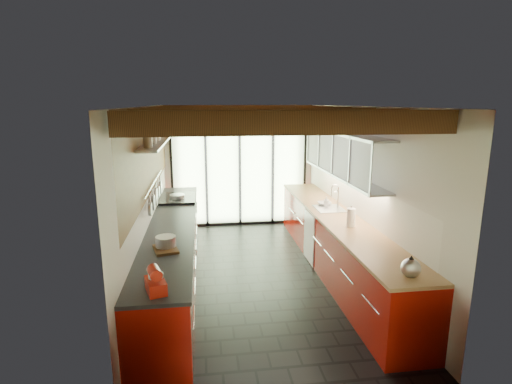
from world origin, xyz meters
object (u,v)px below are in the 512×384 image
stand_mixer (156,281)px  kettle (411,267)px  paper_towel (351,218)px  bowl (324,204)px  soap_bottle (326,202)px

stand_mixer → kettle: (2.54, -0.01, 0.00)m
paper_towel → bowl: 1.24m
paper_towel → soap_bottle: (0.00, 1.14, -0.05)m
stand_mixer → bowl: size_ratio=1.36×
kettle → soap_bottle: bearing=90.0°
kettle → soap_bottle: (-0.00, 2.81, -0.02)m
paper_towel → kettle: bearing=-90.0°
stand_mixer → kettle: bearing=-0.2°
kettle → paper_towel: bearing=90.0°
bowl → stand_mixer: bearing=-131.2°
kettle → paper_towel: paper_towel is taller
stand_mixer → soap_bottle: 3.79m
kettle → bowl: bearing=90.0°
stand_mixer → kettle: 2.54m
stand_mixer → soap_bottle: size_ratio=1.82×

